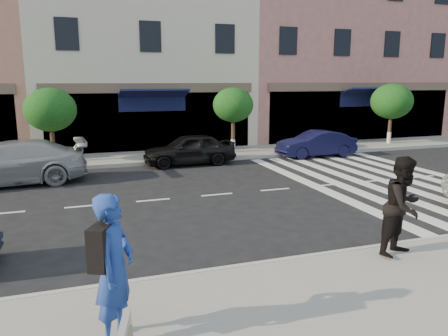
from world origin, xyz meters
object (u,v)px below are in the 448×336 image
Objects in this scene: walker at (403,206)px; car_far_left at (8,163)px; car_far_right at (316,144)px; car_far_mid at (189,149)px; photographer at (115,268)px.

walker is 0.38× the size of car_far_left.
walker is 12.04m from car_far_right.
car_far_mid is (6.73, 1.50, -0.09)m from car_far_left.
car_far_left reaches higher than car_far_mid.
car_far_mid is (4.10, 12.23, -0.49)m from photographer.
photographer is 11.06m from car_far_left.
walker is at bearing 6.19° from car_far_mid.
car_far_mid is at bearing 98.87° from car_far_left.
photographer is 15.93m from car_far_right.
car_far_left is at bearing 40.48° from photographer.
walker reaches higher than car_far_left.
photographer is 5.66m from walker.
car_far_left reaches higher than car_far_right.
walker reaches higher than car_far_mid.
car_far_right is at bearing 92.98° from car_far_left.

